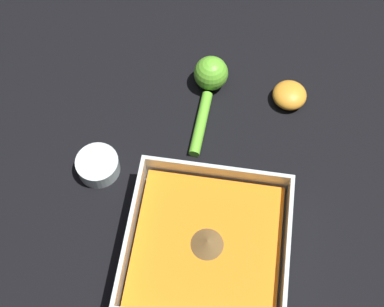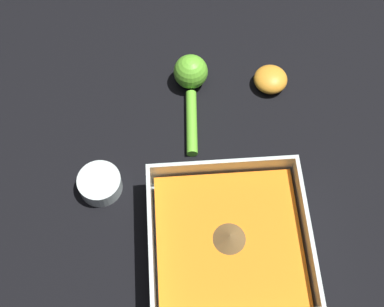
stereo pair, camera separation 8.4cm
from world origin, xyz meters
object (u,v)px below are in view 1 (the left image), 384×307
object	(u,v)px
spice_bowl	(98,166)
lemon_squeezer	(209,81)
square_dish	(207,249)
lemon_half	(290,95)

from	to	relation	value
spice_bowl	lemon_squeezer	world-z (taller)	lemon_squeezer
square_dish	spice_bowl	xyz separation A→B (m)	(0.19, -0.11, -0.01)
lemon_squeezer	lemon_half	bearing A→B (deg)	-87.73
lemon_squeezer	square_dish	bearing A→B (deg)	-170.23
spice_bowl	lemon_half	bearing A→B (deg)	-148.76
spice_bowl	lemon_squeezer	distance (m)	0.24
spice_bowl	square_dish	bearing A→B (deg)	149.15
square_dish	spice_bowl	size ratio (longest dim) A/B	3.35
square_dish	lemon_half	size ratio (longest dim) A/B	3.92
spice_bowl	lemon_half	distance (m)	0.35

